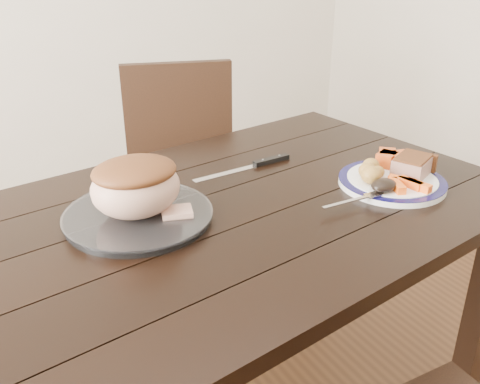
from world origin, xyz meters
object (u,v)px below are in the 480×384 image
dining_table (208,248)px  pork_slice (412,166)px  chair_far (184,174)px  dinner_plate (392,182)px  serving_platter (139,217)px  roast_joint (136,188)px  carving_knife (260,163)px  fork (357,200)px

dining_table → pork_slice: size_ratio=16.49×
chair_far → dinner_plate: chair_far is taller
chair_far → serving_platter: size_ratio=2.74×
serving_platter → pork_slice: bearing=-12.2°
chair_far → dinner_plate: (0.24, -0.83, 0.23)m
dining_table → roast_joint: roast_joint is taller
pork_slice → carving_knife: bearing=134.6°
dining_table → roast_joint: bearing=159.5°
chair_far → fork: chair_far is taller
pork_slice → dinner_plate: bearing=175.2°
fork → carving_knife: bearing=102.3°
pork_slice → roast_joint: roast_joint is taller
carving_knife → serving_platter: bearing=-164.3°
dining_table → pork_slice: pork_slice is taller
dinner_plate → fork: fork is taller
pork_slice → fork: bearing=-168.6°
pork_slice → roast_joint: size_ratio=0.50×
dining_table → roast_joint: 0.24m
serving_platter → chair_far: bearing=58.5°
fork → pork_slice: bearing=13.3°
dinner_plate → fork: 0.18m
dinner_plate → roast_joint: size_ratio=1.37×
serving_platter → roast_joint: size_ratio=1.65×
serving_platter → roast_joint: 0.08m
pork_slice → serving_platter: bearing=167.8°
dining_table → fork: size_ratio=9.58×
dinner_plate → fork: (-0.17, -0.05, 0.01)m
dining_table → carving_knife: (0.28, 0.20, 0.10)m
chair_far → serving_platter: chair_far is taller
dinner_plate → roast_joint: 0.68m
dining_table → chair_far: chair_far is taller
dining_table → dinner_plate: 0.53m
dining_table → pork_slice: 0.59m
fork → carving_knife: (-0.06, 0.35, -0.01)m
chair_far → dinner_plate: bearing=124.4°
serving_platter → roast_joint: roast_joint is taller
dinner_plate → fork: size_ratio=1.59×
dinner_plate → carving_knife: 0.37m
pork_slice → chair_far: bearing=110.2°
dinner_plate → carving_knife: bearing=128.3°
carving_knife → pork_slice: bearing=-48.3°
dinner_plate → carving_knife: size_ratio=0.88×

